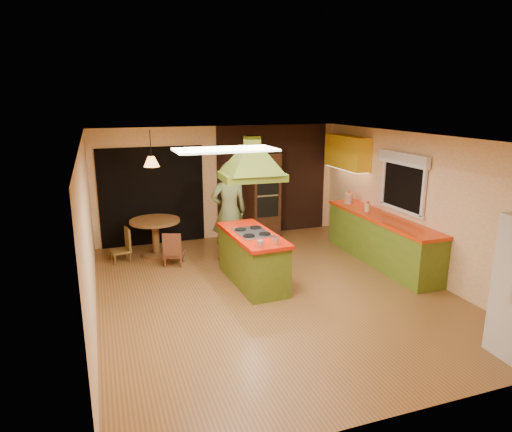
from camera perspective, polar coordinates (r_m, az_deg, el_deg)
name	(u,v)px	position (r m, az deg, el deg)	size (l,w,h in m)	color
ground	(273,291)	(7.61, 2.09, -9.36)	(6.50, 6.50, 0.00)	#92602F
room_walls	(273,218)	(7.20, 2.18, -0.22)	(5.50, 6.50, 6.50)	#FFE3B6
ceiling_plane	(274,138)	(6.99, 2.28, 9.74)	(6.50, 6.50, 0.00)	silver
brick_panel	(273,180)	(10.58, 2.08, 4.55)	(2.64, 0.03, 2.50)	#381E14
nook_opening	(152,196)	(9.97, -12.83, 2.40)	(2.20, 0.03, 2.10)	black
right_counter	(381,239)	(9.05, 15.30, -2.82)	(0.62, 3.05, 0.92)	olive
upper_cabinets	(347,152)	(10.14, 11.31, 7.84)	(0.34, 1.40, 0.70)	yellow
window_right	(403,172)	(8.75, 17.94, 5.21)	(0.12, 1.35, 1.06)	black
fluor_panel	(225,150)	(5.50, -3.86, 8.28)	(1.20, 0.60, 0.03)	white
kitchen_island	(252,258)	(7.78, -0.45, -5.23)	(0.79, 1.80, 0.90)	#586B1A
range_hood	(252,152)	(7.37, -0.48, 8.07)	(1.03, 0.76, 0.79)	#5C721C
man	(229,212)	(8.75, -3.39, 0.54)	(0.71, 0.46, 1.94)	#4D582E
wall_oven	(263,195)	(10.26, 0.90, 2.60)	(0.66, 0.62, 1.92)	#442516
dining_table	(155,230)	(9.32, -12.46, -1.78)	(0.99, 0.99, 0.74)	brown
chair_left	(120,245)	(9.23, -16.63, -3.50)	(0.35, 0.35, 0.64)	brown
chair_near	(174,248)	(8.79, -10.24, -3.96)	(0.36, 0.36, 0.66)	brown
pendant_lamp	(151,162)	(9.04, -12.94, 6.65)	(0.30, 0.30, 0.19)	#FF9E3F
canister_large	(349,198)	(9.82, 11.50, 2.20)	(0.16, 0.16, 0.23)	beige
canister_medium	(349,199)	(9.80, 11.60, 2.08)	(0.14, 0.14, 0.20)	beige
canister_small	(368,207)	(9.23, 13.78, 1.06)	(0.12, 0.12, 0.16)	beige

